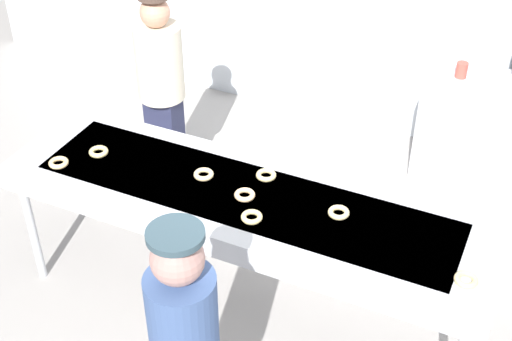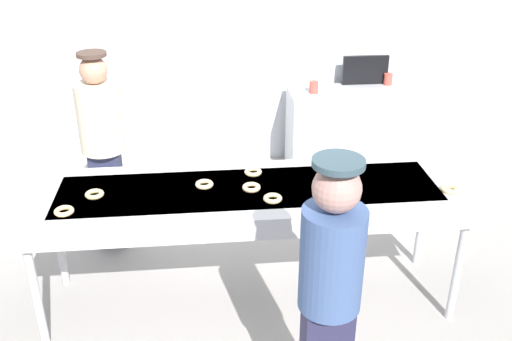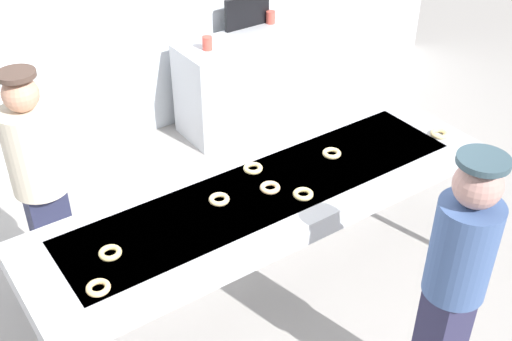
{
  "view_description": "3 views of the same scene",
  "coord_description": "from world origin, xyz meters",
  "px_view_note": "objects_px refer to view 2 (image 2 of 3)",
  "views": [
    {
      "loc": [
        1.44,
        -2.92,
        3.48
      ],
      "look_at": [
        0.01,
        0.15,
        1.01
      ],
      "focal_mm": 50.11,
      "sensor_mm": 36.0,
      "label": 1
    },
    {
      "loc": [
        -0.28,
        -3.36,
        2.73
      ],
      "look_at": [
        0.06,
        0.13,
        0.99
      ],
      "focal_mm": 40.35,
      "sensor_mm": 36.0,
      "label": 2
    },
    {
      "loc": [
        -1.8,
        -2.49,
        3.17
      ],
      "look_at": [
        0.05,
        0.17,
        0.95
      ],
      "focal_mm": 44.84,
      "sensor_mm": 36.0,
      "label": 3
    }
  ],
  "objects_px": {
    "plain_donut_0": "(273,198)",
    "plain_donut_5": "(204,184)",
    "plain_donut_2": "(94,194)",
    "menu_display": "(365,70)",
    "fryer_conveyor": "(249,198)",
    "plain_donut_3": "(64,211)",
    "plain_donut_4": "(450,189)",
    "worker_baker": "(103,142)",
    "prep_counter": "(366,131)",
    "plain_donut_6": "(253,172)",
    "plain_donut_7": "(251,187)",
    "paper_cup_1": "(314,87)",
    "plain_donut_1": "(330,178)",
    "paper_cup_0": "(388,79)",
    "customer_waiting": "(329,298)"
  },
  "relations": [
    {
      "from": "fryer_conveyor",
      "to": "plain_donut_2",
      "type": "relative_size",
      "value": 24.42
    },
    {
      "from": "plain_donut_0",
      "to": "plain_donut_1",
      "type": "relative_size",
      "value": 1.0
    },
    {
      "from": "plain_donut_0",
      "to": "plain_donut_2",
      "type": "distance_m",
      "value": 1.15
    },
    {
      "from": "plain_donut_2",
      "to": "plain_donut_7",
      "type": "relative_size",
      "value": 1.0
    },
    {
      "from": "plain_donut_4",
      "to": "plain_donut_7",
      "type": "distance_m",
      "value": 1.31
    },
    {
      "from": "plain_donut_7",
      "to": "paper_cup_1",
      "type": "xyz_separation_m",
      "value": [
        0.81,
        2.06,
        -0.01
      ]
    },
    {
      "from": "fryer_conveyor",
      "to": "plain_donut_3",
      "type": "xyz_separation_m",
      "value": [
        -1.16,
        -0.22,
        0.09
      ]
    },
    {
      "from": "plain_donut_2",
      "to": "plain_donut_5",
      "type": "height_order",
      "value": "same"
    },
    {
      "from": "plain_donut_2",
      "to": "plain_donut_4",
      "type": "distance_m",
      "value": 2.32
    },
    {
      "from": "customer_waiting",
      "to": "paper_cup_0",
      "type": "distance_m",
      "value": 3.67
    },
    {
      "from": "menu_display",
      "to": "plain_donut_1",
      "type": "bearing_deg",
      "value": -110.91
    },
    {
      "from": "worker_baker",
      "to": "prep_counter",
      "type": "distance_m",
      "value": 2.8
    },
    {
      "from": "plain_donut_0",
      "to": "paper_cup_1",
      "type": "relative_size",
      "value": 1.02
    },
    {
      "from": "customer_waiting",
      "to": "paper_cup_1",
      "type": "height_order",
      "value": "customer_waiting"
    },
    {
      "from": "plain_donut_7",
      "to": "plain_donut_0",
      "type": "bearing_deg",
      "value": -53.14
    },
    {
      "from": "prep_counter",
      "to": "plain_donut_3",
      "type": "bearing_deg",
      "value": -138.5
    },
    {
      "from": "plain_donut_2",
      "to": "fryer_conveyor",
      "type": "bearing_deg",
      "value": 0.79
    },
    {
      "from": "plain_donut_3",
      "to": "plain_donut_4",
      "type": "bearing_deg",
      "value": 1.09
    },
    {
      "from": "plain_donut_0",
      "to": "plain_donut_5",
      "type": "height_order",
      "value": "same"
    },
    {
      "from": "plain_donut_5",
      "to": "menu_display",
      "type": "height_order",
      "value": "menu_display"
    },
    {
      "from": "plain_donut_0",
      "to": "worker_baker",
      "type": "height_order",
      "value": "worker_baker"
    },
    {
      "from": "plain_donut_0",
      "to": "plain_donut_5",
      "type": "bearing_deg",
      "value": 151.18
    },
    {
      "from": "plain_donut_0",
      "to": "plain_donut_2",
      "type": "xyz_separation_m",
      "value": [
        -1.14,
        0.17,
        0.0
      ]
    },
    {
      "from": "plain_donut_0",
      "to": "paper_cup_1",
      "type": "bearing_deg",
      "value": 72.77
    },
    {
      "from": "plain_donut_1",
      "to": "worker_baker",
      "type": "bearing_deg",
      "value": 153.96
    },
    {
      "from": "fryer_conveyor",
      "to": "menu_display",
      "type": "height_order",
      "value": "menu_display"
    },
    {
      "from": "plain_donut_6",
      "to": "plain_donut_7",
      "type": "bearing_deg",
      "value": -98.21
    },
    {
      "from": "paper_cup_0",
      "to": "worker_baker",
      "type": "bearing_deg",
      "value": -153.24
    },
    {
      "from": "paper_cup_0",
      "to": "plain_donut_7",
      "type": "bearing_deg",
      "value": -125.93
    },
    {
      "from": "fryer_conveyor",
      "to": "plain_donut_3",
      "type": "height_order",
      "value": "plain_donut_3"
    },
    {
      "from": "plain_donut_1",
      "to": "plain_donut_5",
      "type": "distance_m",
      "value": 0.85
    },
    {
      "from": "menu_display",
      "to": "plain_donut_2",
      "type": "bearing_deg",
      "value": -136.49
    },
    {
      "from": "plain_donut_1",
      "to": "paper_cup_1",
      "type": "distance_m",
      "value": 2.0
    },
    {
      "from": "paper_cup_0",
      "to": "menu_display",
      "type": "relative_size",
      "value": 0.25
    },
    {
      "from": "plain_donut_3",
      "to": "menu_display",
      "type": "relative_size",
      "value": 0.26
    },
    {
      "from": "prep_counter",
      "to": "customer_waiting",
      "type": "bearing_deg",
      "value": -109.08
    },
    {
      "from": "plain_donut_3",
      "to": "paper_cup_0",
      "type": "height_order",
      "value": "paper_cup_0"
    },
    {
      "from": "fryer_conveyor",
      "to": "customer_waiting",
      "type": "distance_m",
      "value": 1.22
    },
    {
      "from": "plain_donut_7",
      "to": "paper_cup_0",
      "type": "relative_size",
      "value": 1.02
    },
    {
      "from": "customer_waiting",
      "to": "prep_counter",
      "type": "xyz_separation_m",
      "value": [
        1.12,
        3.24,
        -0.5
      ]
    },
    {
      "from": "plain_donut_2",
      "to": "menu_display",
      "type": "bearing_deg",
      "value": 43.51
    },
    {
      "from": "plain_donut_0",
      "to": "plain_donut_5",
      "type": "relative_size",
      "value": 1.0
    },
    {
      "from": "plain_donut_4",
      "to": "paper_cup_1",
      "type": "bearing_deg",
      "value": 102.47
    },
    {
      "from": "plain_donut_5",
      "to": "plain_donut_1",
      "type": "bearing_deg",
      "value": 0.26
    },
    {
      "from": "fryer_conveyor",
      "to": "paper_cup_0",
      "type": "relative_size",
      "value": 25.0
    },
    {
      "from": "worker_baker",
      "to": "plain_donut_3",
      "type": "bearing_deg",
      "value": 101.77
    },
    {
      "from": "plain_donut_2",
      "to": "worker_baker",
      "type": "relative_size",
      "value": 0.07
    },
    {
      "from": "prep_counter",
      "to": "paper_cup_0",
      "type": "distance_m",
      "value": 0.58
    },
    {
      "from": "plain_donut_4",
      "to": "fryer_conveyor",
      "type": "bearing_deg",
      "value": 172.68
    },
    {
      "from": "fryer_conveyor",
      "to": "plain_donut_2",
      "type": "height_order",
      "value": "plain_donut_2"
    }
  ]
}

